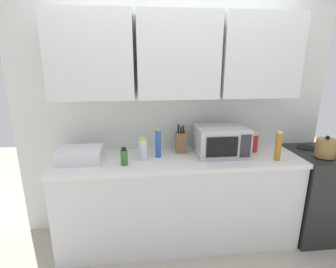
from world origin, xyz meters
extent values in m
cube|color=silver|center=(0.00, 0.03, 1.30)|extent=(3.19, 0.06, 2.60)
cube|color=silver|center=(-0.76, -0.15, 1.83)|extent=(0.73, 0.33, 0.75)
cube|color=silver|center=(0.00, -0.15, 1.83)|extent=(0.73, 0.33, 0.75)
cube|color=silver|center=(0.76, -0.15, 1.83)|extent=(0.73, 0.33, 0.75)
cube|color=silver|center=(0.00, -0.30, 0.43)|extent=(2.29, 0.60, 0.86)
cube|color=white|center=(0.00, -0.30, 0.88)|extent=(2.32, 0.63, 0.04)
cube|color=black|center=(1.54, -0.32, 0.45)|extent=(0.76, 0.64, 0.90)
cylinder|color=black|center=(1.37, -0.46, 0.91)|extent=(0.18, 0.18, 0.01)
cylinder|color=black|center=(1.37, -0.18, 0.91)|extent=(0.18, 0.18, 0.01)
cylinder|color=black|center=(1.71, -0.18, 0.91)|extent=(0.18, 0.18, 0.01)
cylinder|color=olive|center=(1.37, -0.46, 1.00)|extent=(0.18, 0.18, 0.17)
sphere|color=black|center=(1.37, -0.46, 1.10)|extent=(0.04, 0.04, 0.04)
cube|color=#B7B7BC|center=(0.42, -0.26, 1.04)|extent=(0.48, 0.36, 0.28)
cube|color=black|center=(0.37, -0.45, 1.04)|extent=(0.29, 0.01, 0.18)
cube|color=#2D2D33|center=(0.59, -0.45, 1.04)|extent=(0.10, 0.01, 0.21)
cube|color=silver|center=(-0.90, -0.30, 0.96)|extent=(0.38, 0.30, 0.12)
cube|color=brown|center=(0.04, -0.15, 1.00)|extent=(0.11, 0.12, 0.20)
cylinder|color=black|center=(0.01, -0.16, 1.14)|extent=(0.02, 0.02, 0.09)
cylinder|color=black|center=(0.04, -0.16, 1.13)|extent=(0.02, 0.02, 0.06)
cylinder|color=black|center=(0.06, -0.16, 1.14)|extent=(0.02, 0.02, 0.07)
cylinder|color=silver|center=(-0.34, -0.33, 1.00)|extent=(0.08, 0.08, 0.19)
cylinder|color=yellow|center=(-0.34, -0.33, 1.10)|extent=(0.06, 0.06, 0.02)
cylinder|color=#2D56B7|center=(-0.19, -0.27, 1.03)|extent=(0.05, 0.05, 0.26)
cylinder|color=yellow|center=(-0.19, -0.27, 1.17)|extent=(0.03, 0.03, 0.02)
cylinder|color=#386B2D|center=(-0.50, -0.43, 0.97)|extent=(0.06, 0.06, 0.14)
cylinder|color=black|center=(-0.50, -0.43, 1.05)|extent=(0.04, 0.04, 0.03)
cylinder|color=#AD701E|center=(0.89, -0.47, 1.03)|extent=(0.06, 0.06, 0.26)
cylinder|color=silver|center=(0.89, -0.47, 1.17)|extent=(0.04, 0.04, 0.02)
cylinder|color=red|center=(0.78, -0.22, 0.99)|extent=(0.08, 0.08, 0.17)
cylinder|color=silver|center=(0.78, -0.22, 1.09)|extent=(0.06, 0.06, 0.02)
camera|label=1|loc=(-0.35, -2.55, 1.78)|focal=27.22mm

